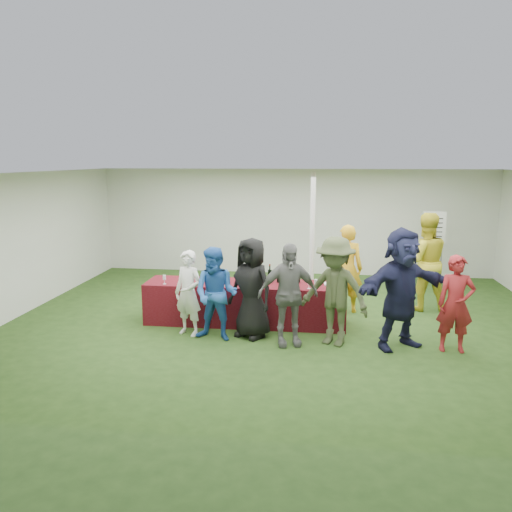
# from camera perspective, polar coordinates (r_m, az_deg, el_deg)

# --- Properties ---
(ground) EXTENTS (60.00, 60.00, 0.00)m
(ground) POSITION_cam_1_polar(r_m,az_deg,el_deg) (9.29, 3.03, -7.46)
(ground) COLOR #284719
(ground) RESTS_ON ground
(tent) EXTENTS (10.00, 10.00, 10.00)m
(tent) POSITION_cam_1_polar(r_m,az_deg,el_deg) (10.12, 6.43, 1.89)
(tent) COLOR white
(tent) RESTS_ON ground
(serving_table) EXTENTS (3.60, 0.80, 0.75)m
(serving_table) POSITION_cam_1_polar(r_m,az_deg,el_deg) (9.10, -1.26, -5.39)
(serving_table) COLOR maroon
(serving_table) RESTS_ON ground
(wine_bottles) EXTENTS (0.73, 0.14, 0.32)m
(wine_bottles) POSITION_cam_1_polar(r_m,az_deg,el_deg) (9.03, 2.81, -2.27)
(wine_bottles) COLOR black
(wine_bottles) RESTS_ON serving_table
(wine_glasses) EXTENTS (2.74, 0.10, 0.16)m
(wine_glasses) POSITION_cam_1_polar(r_m,az_deg,el_deg) (8.75, -2.90, -2.76)
(wine_glasses) COLOR silver
(wine_glasses) RESTS_ON serving_table
(water_bottle) EXTENTS (0.07, 0.07, 0.23)m
(water_bottle) POSITION_cam_1_polar(r_m,az_deg,el_deg) (9.05, -1.25, -2.33)
(water_bottle) COLOR silver
(water_bottle) RESTS_ON serving_table
(bar_towel) EXTENTS (0.25, 0.18, 0.03)m
(bar_towel) POSITION_cam_1_polar(r_m,az_deg,el_deg) (8.95, 8.59, -3.19)
(bar_towel) COLOR white
(bar_towel) RESTS_ON serving_table
(dump_bucket) EXTENTS (0.23, 0.23, 0.18)m
(dump_bucket) POSITION_cam_1_polar(r_m,az_deg,el_deg) (8.68, 9.47, -3.17)
(dump_bucket) COLOR slate
(dump_bucket) RESTS_ON serving_table
(wine_list_sign) EXTENTS (0.50, 0.03, 1.80)m
(wine_list_sign) POSITION_cam_1_polar(r_m,az_deg,el_deg) (11.81, 19.63, 2.46)
(wine_list_sign) COLOR slate
(wine_list_sign) RESTS_ON ground
(staff_pourer) EXTENTS (0.67, 0.48, 1.72)m
(staff_pourer) POSITION_cam_1_polar(r_m,az_deg,el_deg) (9.81, 10.28, -1.42)
(staff_pourer) COLOR gold
(staff_pourer) RESTS_ON ground
(staff_back) EXTENTS (1.01, 0.82, 1.93)m
(staff_back) POSITION_cam_1_polar(r_m,az_deg,el_deg) (10.32, 18.69, -0.62)
(staff_back) COLOR gold
(staff_back) RESTS_ON ground
(customer_0) EXTENTS (0.63, 0.53, 1.45)m
(customer_0) POSITION_cam_1_polar(r_m,az_deg,el_deg) (8.49, -7.72, -4.22)
(customer_0) COLOR white
(customer_0) RESTS_ON ground
(customer_1) EXTENTS (0.85, 0.71, 1.55)m
(customer_1) POSITION_cam_1_polar(r_m,az_deg,el_deg) (8.19, -4.59, -4.37)
(customer_1) COLOR #255CB1
(customer_1) RESTS_ON ground
(customer_2) EXTENTS (0.98, 0.88, 1.68)m
(customer_2) POSITION_cam_1_polar(r_m,az_deg,el_deg) (8.29, -0.54, -3.67)
(customer_2) COLOR black
(customer_2) RESTS_ON ground
(customer_3) EXTENTS (1.05, 0.67, 1.66)m
(customer_3) POSITION_cam_1_polar(r_m,az_deg,el_deg) (7.95, 3.67, -4.42)
(customer_3) COLOR slate
(customer_3) RESTS_ON ground
(customer_4) EXTENTS (1.31, 1.09, 1.76)m
(customer_4) POSITION_cam_1_polar(r_m,az_deg,el_deg) (8.03, 9.00, -4.02)
(customer_4) COLOR #404A2B
(customer_4) RESTS_ON ground
(customer_5) EXTENTS (1.82, 1.40, 1.92)m
(customer_5) POSITION_cam_1_polar(r_m,az_deg,el_deg) (8.11, 16.25, -3.58)
(customer_5) COLOR #191B39
(customer_5) RESTS_ON ground
(customer_6) EXTENTS (0.57, 0.38, 1.52)m
(customer_6) POSITION_cam_1_polar(r_m,az_deg,el_deg) (8.28, 21.86, -5.11)
(customer_6) COLOR maroon
(customer_6) RESTS_ON ground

